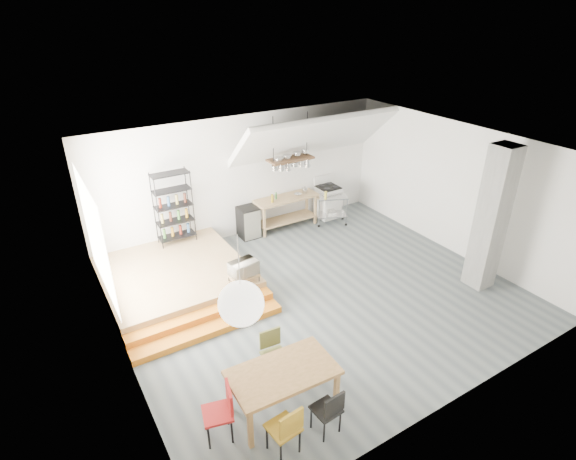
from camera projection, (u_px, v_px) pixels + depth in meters
floor at (318, 294)px, 9.71m from camera, size 8.00×8.00×0.00m
wall_back at (243, 177)px, 11.65m from camera, size 8.00×0.04×3.20m
wall_left at (115, 287)px, 7.13m from camera, size 0.04×7.00×3.20m
wall_right at (456, 190)px, 10.85m from camera, size 0.04×7.00×3.20m
ceiling at (324, 151)px, 8.26m from camera, size 8.00×7.00×0.02m
slope_ceiling at (314, 136)px, 11.60m from camera, size 4.40×1.44×1.32m
window_pane at (96, 238)px, 8.19m from camera, size 0.02×2.50×2.20m
platform at (175, 276)px, 9.98m from camera, size 3.00×3.00×0.40m
step_lower at (210, 330)px, 8.56m from camera, size 3.00×0.35×0.13m
step_upper at (202, 317)px, 8.80m from camera, size 3.00×0.35×0.27m
concrete_column at (491, 219)px, 9.38m from camera, size 0.50×0.50×3.20m
kitchen_counter at (286, 207)px, 12.34m from camera, size 1.80×0.60×0.91m
stove at (327, 201)px, 13.06m from camera, size 0.60×0.60×1.18m
pot_rack at (292, 162)px, 11.57m from camera, size 1.20×0.50×1.43m
wire_shelving at (173, 207)px, 10.62m from camera, size 0.88×0.38×1.80m
microwave_shelf at (244, 275)px, 9.39m from camera, size 0.60×0.40×0.16m
paper_lantern at (241, 304)px, 5.74m from camera, size 0.60×0.60×0.60m
dining_table at (283, 375)px, 6.69m from camera, size 1.64×0.97×0.76m
chair_mustard at (286, 427)px, 6.05m from camera, size 0.45×0.45×0.89m
chair_black at (329, 409)px, 6.37m from camera, size 0.40×0.40×0.82m
chair_olive at (273, 350)px, 7.42m from camera, size 0.42×0.42×0.86m
chair_red at (222, 408)px, 6.32m from camera, size 0.50×0.50×0.90m
rolling_cart at (332, 206)px, 12.60m from camera, size 0.96×0.77×0.84m
mini_fridge at (248, 222)px, 11.93m from camera, size 0.50×0.50×0.85m
microwave at (243, 268)px, 9.31m from camera, size 0.61×0.46×0.31m
bowl at (298, 194)px, 12.32m from camera, size 0.24×0.24×0.05m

